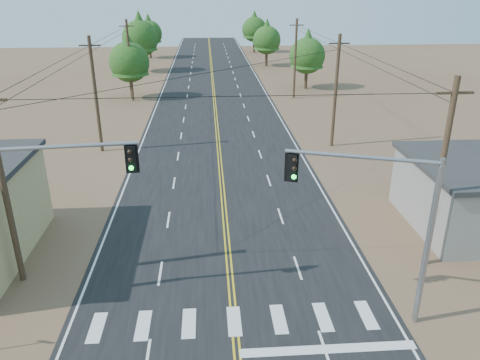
{
  "coord_description": "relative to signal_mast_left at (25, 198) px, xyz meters",
  "views": [
    {
      "loc": [
        -0.93,
        -8.7,
        13.79
      ],
      "look_at": [
        0.82,
        15.9,
        3.5
      ],
      "focal_mm": 35.0,
      "sensor_mm": 36.0,
      "label": 1
    }
  ],
  "objects": [
    {
      "name": "utility_pole_right_near",
      "position": [
        19.4,
        1.82,
        -0.2
      ],
      "size": [
        1.8,
        0.3,
        10.0
      ],
      "color": "#4C3826",
      "rests_on": "ground"
    },
    {
      "name": "tree_left_mid",
      "position": [
        -3.03,
        63.86,
        0.83
      ],
      "size": [
        6.02,
        6.02,
        10.04
      ],
      "color": "#3F2D1E",
      "rests_on": "ground"
    },
    {
      "name": "tree_right_far",
      "position": [
        18.67,
        87.65,
        0.14
      ],
      "size": [
        5.35,
        5.35,
        8.92
      ],
      "color": "#3F2D1E",
      "rests_on": "ground"
    },
    {
      "name": "tree_right_mid",
      "position": [
        19.06,
        68.58,
        -0.18
      ],
      "size": [
        5.03,
        5.03,
        8.39
      ],
      "color": "#3F2D1E",
      "rests_on": "ground"
    },
    {
      "name": "road",
      "position": [
        8.9,
        19.82,
        -5.3
      ],
      "size": [
        15.0,
        200.0,
        0.02
      ],
      "primitive_type": "cube",
      "color": "black",
      "rests_on": "ground"
    },
    {
      "name": "signal_mast_left",
      "position": [
        0.0,
        0.0,
        0.0
      ],
      "size": [
        7.18,
        0.91,
        7.77
      ],
      "rotation": [
        0.0,
        0.0,
        0.09
      ],
      "color": "gray",
      "rests_on": "ground"
    },
    {
      "name": "tree_right_near",
      "position": [
        22.23,
        47.89,
        -0.19
      ],
      "size": [
        5.03,
        5.03,
        8.38
      ],
      "color": "#3F2D1E",
      "rests_on": "ground"
    },
    {
      "name": "utility_pole_right_far",
      "position": [
        19.4,
        41.82,
        -0.2
      ],
      "size": [
        1.8,
        0.3,
        10.0
      ],
      "color": "#4C3826",
      "rests_on": "ground"
    },
    {
      "name": "utility_pole_left_far",
      "position": [
        -1.6,
        41.82,
        -0.2
      ],
      "size": [
        1.8,
        0.3,
        10.0
      ],
      "color": "#4C3826",
      "rests_on": "ground"
    },
    {
      "name": "tree_left_near",
      "position": [
        -1.88,
        43.12,
        -0.08
      ],
      "size": [
        5.13,
        5.13,
        8.56
      ],
      "color": "#3F2D1E",
      "rests_on": "ground"
    },
    {
      "name": "utility_pole_left_near",
      "position": [
        -1.6,
        1.82,
        -0.2
      ],
      "size": [
        1.8,
        0.3,
        10.0
      ],
      "color": "#4C3826",
      "rests_on": "ground"
    },
    {
      "name": "utility_pole_left_mid",
      "position": [
        -1.6,
        21.82,
        -0.2
      ],
      "size": [
        1.8,
        0.3,
        10.0
      ],
      "color": "#4C3826",
      "rests_on": "ground"
    },
    {
      "name": "utility_pole_right_mid",
      "position": [
        19.4,
        21.82,
        -0.2
      ],
      "size": [
        1.8,
        0.3,
        10.0
      ],
      "color": "#4C3826",
      "rests_on": "ground"
    },
    {
      "name": "tree_left_far",
      "position": [
        -3.38,
        80.47,
        0.01
      ],
      "size": [
        5.22,
        5.22,
        8.71
      ],
      "color": "#3F2D1E",
      "rests_on": "ground"
    },
    {
      "name": "signal_mast_right",
      "position": [
        15.22,
        -2.17,
        -0.12
      ],
      "size": [
        5.93,
        2.13,
        7.69
      ],
      "rotation": [
        0.0,
        0.0,
        -0.32
      ],
      "color": "gray",
      "rests_on": "ground"
    }
  ]
}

